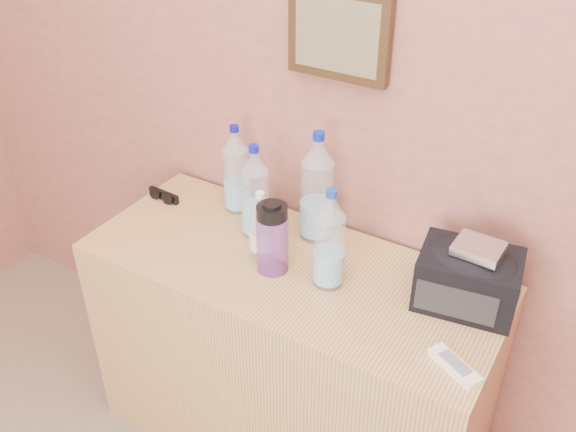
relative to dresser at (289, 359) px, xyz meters
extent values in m
plane|color=#B76C52|center=(0.32, 0.28, 0.96)|extent=(4.00, 0.00, 4.00)
cube|color=tan|center=(0.00, 0.00, 0.00)|extent=(1.25, 0.52, 0.78)
cylinder|color=white|center=(-0.31, 0.18, 0.52)|extent=(0.08, 0.08, 0.27)
cylinder|color=#0D1092|center=(-0.31, 0.18, 0.68)|extent=(0.03, 0.03, 0.02)
cylinder|color=silver|center=(-0.01, 0.17, 0.55)|extent=(0.10, 0.10, 0.31)
cylinder|color=#0923AE|center=(-0.01, 0.17, 0.74)|extent=(0.03, 0.03, 0.02)
cylinder|color=white|center=(-0.18, 0.09, 0.53)|extent=(0.08, 0.08, 0.27)
cylinder|color=#0E11BC|center=(-0.18, 0.09, 0.69)|extent=(0.03, 0.03, 0.02)
cylinder|color=silver|center=(0.13, -0.01, 0.53)|extent=(0.08, 0.08, 0.27)
cylinder|color=#123DA4|center=(0.13, -0.01, 0.69)|extent=(0.03, 0.03, 0.02)
cylinder|color=#ACC6DD|center=(-0.09, -0.01, 0.49)|extent=(0.07, 0.07, 0.20)
cylinder|color=white|center=(-0.09, -0.01, 0.61)|extent=(0.03, 0.03, 0.02)
cylinder|color=purple|center=(-0.03, -0.04, 0.48)|extent=(0.09, 0.09, 0.18)
cylinder|color=black|center=(-0.03, -0.04, 0.59)|extent=(0.09, 0.09, 0.05)
cube|color=beige|center=(0.55, -0.14, 0.40)|extent=(0.15, 0.11, 0.02)
cube|color=silver|center=(0.50, 0.10, 0.58)|extent=(0.12, 0.10, 0.03)
camera|label=1|loc=(0.76, -1.28, 1.56)|focal=40.00mm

